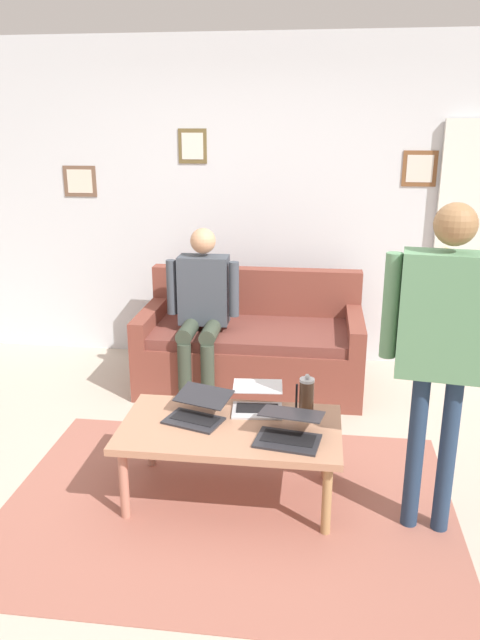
# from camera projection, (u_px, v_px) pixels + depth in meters

# --- Properties ---
(ground_plane) EXTENTS (7.68, 7.68, 0.00)m
(ground_plane) POSITION_uv_depth(u_px,v_px,m) (219.00, 488.00, 3.57)
(ground_plane) COLOR #BEB09E
(area_rug) EXTENTS (2.47, 1.80, 0.01)m
(area_rug) POSITION_uv_depth(u_px,v_px,m) (228.00, 505.00, 3.39)
(area_rug) COLOR #A05F50
(area_rug) RESTS_ON ground_plane
(back_wall) EXTENTS (7.04, 0.11, 2.70)m
(back_wall) POSITION_uv_depth(u_px,v_px,m) (259.00, 205.00, 5.23)
(back_wall) COLOR silver
(back_wall) RESTS_ON ground_plane
(couch) EXTENTS (1.72, 0.87, 0.88)m
(couch) POSITION_uv_depth(u_px,v_px,m) (251.00, 348.00, 4.90)
(couch) COLOR brown
(couch) RESTS_ON ground_plane
(coffee_table) EXTENTS (1.20, 0.67, 0.44)m
(coffee_table) POSITION_uv_depth(u_px,v_px,m) (230.00, 433.00, 3.37)
(coffee_table) COLOR tan
(coffee_table) RESTS_ON ground_plane
(laptop_left) EXTENTS (0.37, 0.36, 0.14)m
(laptop_left) POSITION_uv_depth(u_px,v_px,m) (289.00, 431.00, 3.20)
(laptop_left) COLOR #28282D
(laptop_left) RESTS_ON coffee_table
(laptop_center) EXTENTS (0.31, 0.33, 0.12)m
(laptop_center) POSITION_uv_depth(u_px,v_px,m) (257.00, 402.00, 3.54)
(laptop_center) COLOR silver
(laptop_center) RESTS_ON coffee_table
(laptop_right) EXTENTS (0.39, 0.40, 0.13)m
(laptop_right) POSITION_uv_depth(u_px,v_px,m) (197.00, 412.00, 3.42)
(laptop_right) COLOR #28282D
(laptop_right) RESTS_ON coffee_table
(french_press) EXTENTS (0.10, 0.08, 0.25)m
(french_press) POSITION_uv_depth(u_px,v_px,m) (306.00, 397.00, 3.44)
(french_press) COLOR #4C3323
(french_press) RESTS_ON coffee_table
(person_standing) EXTENTS (0.59, 0.24, 1.68)m
(person_standing) POSITION_uv_depth(u_px,v_px,m) (444.00, 332.00, 2.90)
(person_standing) COLOR navy
(person_standing) RESTS_ON ground_plane
(person_seated) EXTENTS (0.55, 0.51, 1.28)m
(person_seated) POSITION_uv_depth(u_px,v_px,m) (202.00, 303.00, 4.60)
(person_seated) COLOR #384234
(person_seated) RESTS_ON ground_plane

